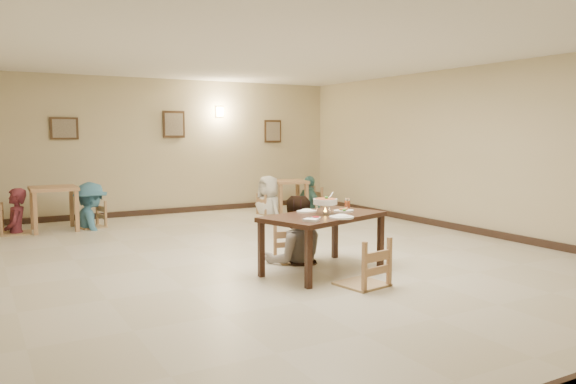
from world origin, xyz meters
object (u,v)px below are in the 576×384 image
main_diner (295,196)px  bg_chair_ll (15,205)px  main_table (323,220)px  curry_warmer (325,202)px  bg_table_right (289,186)px  bg_diner_b (90,182)px  bg_diner_c (268,176)px  bg_chair_lr (91,203)px  bg_diner_d (310,176)px  drink_glass (347,204)px  bg_chair_rl (268,195)px  bg_chair_rr (309,189)px  chair_near (362,240)px  chair_far (292,228)px  bg_diner_a (14,188)px  bg_table_left (54,194)px

main_diner → bg_chair_ll: 5.46m
main_table → curry_warmer: curry_warmer is taller
bg_table_right → bg_diner_b: bearing=179.2°
bg_diner_c → bg_chair_lr: bearing=-97.0°
bg_table_right → bg_diner_c: size_ratio=0.50×
bg_chair_ll → bg_diner_d: 6.21m
main_table → bg_diner_c: bearing=52.8°
main_diner → bg_table_right: main_diner is taller
drink_glass → bg_diner_b: size_ratio=0.09×
main_table → bg_table_right: size_ratio=2.10×
main_diner → bg_chair_rl: main_diner is taller
main_diner → curry_warmer: main_diner is taller
curry_warmer → bg_diner_d: size_ratio=0.22×
main_table → bg_chair_rr: (2.90, 5.05, -0.16)m
main_table → bg_table_right: bearing=47.5°
chair_near → bg_diner_b: 6.22m
main_table → bg_diner_b: bg_diner_b is taller
chair_far → bg_chair_rl: 4.62m
curry_warmer → drink_glass: (0.55, 0.28, -0.09)m
chair_near → bg_chair_ll: 6.71m
chair_near → bg_diner_a: bearing=-70.1°
main_table → bg_diner_b: (-2.00, 5.08, 0.20)m
bg_table_right → drink_glass: bearing=-110.4°
bg_table_left → bg_table_right: 5.00m
chair_far → main_table: bearing=-77.3°
bg_chair_lr → curry_warmer: bearing=8.0°
bg_chair_rl → bg_chair_rr: (1.12, 0.07, 0.09)m
bg_chair_rr → bg_table_right: bearing=-81.3°
bg_diner_b → drink_glass: bearing=-159.4°
bg_chair_lr → bg_diner_b: (0.00, -0.00, 0.39)m
bg_chair_lr → bg_chair_rl: bg_chair_lr is taller
bg_table_left → bg_diner_d: bearing=-0.2°
bg_chair_rl → bg_diner_b: 3.81m
bg_table_left → drink_glass: bearing=-56.0°
bg_chair_rl → bg_diner_a: 5.10m
curry_warmer → bg_diner_c: bearing=70.5°
bg_diner_b → bg_diner_c: (3.79, -0.10, -0.01)m
main_table → bg_chair_rl: size_ratio=2.08×
chair_far → main_diner: (0.01, -0.06, 0.46)m
chair_near → drink_glass: (0.55, 1.08, 0.28)m
main_diner → bg_diner_d: (2.94, 4.38, -0.12)m
drink_glass → bg_chair_lr: size_ratio=0.16×
bg_chair_lr → bg_diner_a: bearing=-101.5°
bg_table_left → bg_diner_b: bearing=0.7°
chair_near → bg_table_left: chair_near is taller
main_table → chair_far: bearing=76.2°
bg_diner_d → bg_table_right: bearing=89.2°
curry_warmer → bg_diner_b: bearing=111.7°
bg_diner_a → bg_diner_d: size_ratio=1.02×
bg_chair_ll → bg_chair_rl: 5.09m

